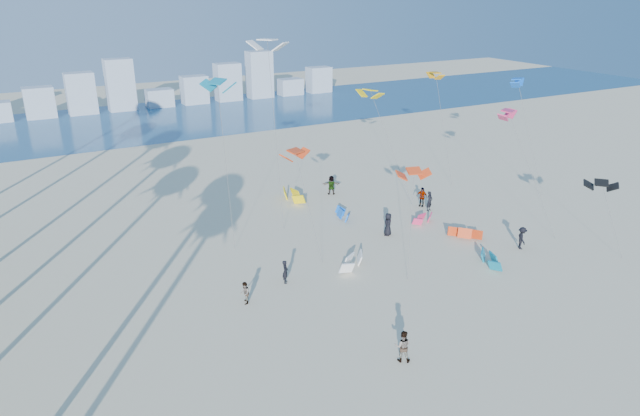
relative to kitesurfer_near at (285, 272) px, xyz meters
name	(u,v)px	position (x,y,z in m)	size (l,w,h in m)	color
ground	(421,406)	(0.45, -14.69, -0.84)	(220.00, 220.00, 0.00)	beige
ocean	(127,123)	(0.45, 57.31, -0.84)	(220.00, 220.00, 0.00)	navy
kitesurfer_near	(285,272)	(0.00, 0.00, 0.00)	(0.62, 0.40, 1.69)	black
kitesurfer_mid	(403,346)	(1.80, -11.20, 0.09)	(0.91, 0.71, 1.87)	gray
kitesurfers_far	(393,213)	(12.97, 5.42, 0.08)	(23.19, 19.54, 1.93)	black
grounded_kites	(377,227)	(10.60, 4.40, -0.38)	(13.85, 22.90, 1.06)	white
flying_kites	(378,93)	(12.58, 7.84, 10.09)	(32.23, 24.95, 15.71)	red
distant_skyline	(105,93)	(-0.74, 67.31, 2.24)	(85.00, 3.00, 8.40)	#9EADBF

